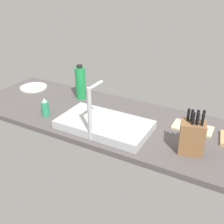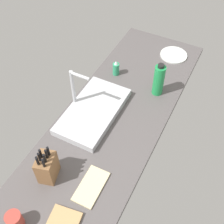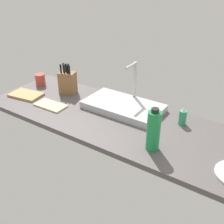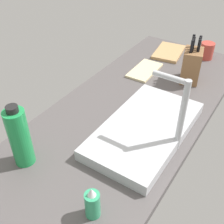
{
  "view_description": "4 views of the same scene",
  "coord_description": "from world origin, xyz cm",
  "px_view_note": "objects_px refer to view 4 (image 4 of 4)",
  "views": [
    {
      "loc": [
        -77.53,
        136.28,
        87.62
      ],
      "look_at": [
        -3.72,
        1.75,
        8.84
      ],
      "focal_mm": 43.21,
      "sensor_mm": 36.0,
      "label": 1
    },
    {
      "loc": [
        -114.47,
        -56.09,
        155.5
      ],
      "look_at": [
        -3.95,
        0.06,
        11.27
      ],
      "focal_mm": 47.18,
      "sensor_mm": 36.0,
      "label": 2
    },
    {
      "loc": [
        85.42,
        -136.51,
        97.48
      ],
      "look_at": [
        -4.15,
        -2.12,
        8.86
      ],
      "focal_mm": 44.11,
      "sensor_mm": 36.0,
      "label": 3
    },
    {
      "loc": [
        77.78,
        51.32,
        84.82
      ],
      "look_at": [
        -2.14,
        -1.02,
        10.88
      ],
      "focal_mm": 45.51,
      "sensor_mm": 36.0,
      "label": 4
    }
  ],
  "objects_px": {
    "sink_basin": "(145,129)",
    "dish_towel": "(145,70)",
    "faucet": "(179,111)",
    "water_bottle": "(20,137)",
    "knife_block": "(192,65)",
    "soap_bottle": "(92,204)",
    "coffee_mug": "(207,51)",
    "cutting_board": "(169,52)"
  },
  "relations": [
    {
      "from": "dish_towel",
      "to": "coffee_mug",
      "type": "distance_m",
      "value": 0.43
    },
    {
      "from": "sink_basin",
      "to": "faucet",
      "type": "relative_size",
      "value": 1.77
    },
    {
      "from": "water_bottle",
      "to": "soap_bottle",
      "type": "bearing_deg",
      "value": 83.07
    },
    {
      "from": "sink_basin",
      "to": "dish_towel",
      "type": "xyz_separation_m",
      "value": [
        -0.48,
        -0.25,
        -0.02
      ]
    },
    {
      "from": "faucet",
      "to": "coffee_mug",
      "type": "height_order",
      "value": "faucet"
    },
    {
      "from": "dish_towel",
      "to": "faucet",
      "type": "bearing_deg",
      "value": 38.5
    },
    {
      "from": "dish_towel",
      "to": "soap_bottle",
      "type": "bearing_deg",
      "value": 18.06
    },
    {
      "from": "water_bottle",
      "to": "dish_towel",
      "type": "relative_size",
      "value": 1.09
    },
    {
      "from": "sink_basin",
      "to": "water_bottle",
      "type": "bearing_deg",
      "value": -38.85
    },
    {
      "from": "faucet",
      "to": "water_bottle",
      "type": "relative_size",
      "value": 1.23
    },
    {
      "from": "cutting_board",
      "to": "water_bottle",
      "type": "relative_size",
      "value": 0.96
    },
    {
      "from": "sink_basin",
      "to": "faucet",
      "type": "height_order",
      "value": "faucet"
    },
    {
      "from": "soap_bottle",
      "to": "coffee_mug",
      "type": "relative_size",
      "value": 1.27
    },
    {
      "from": "sink_basin",
      "to": "knife_block",
      "type": "height_order",
      "value": "knife_block"
    },
    {
      "from": "faucet",
      "to": "coffee_mug",
      "type": "relative_size",
      "value": 3.18
    },
    {
      "from": "sink_basin",
      "to": "faucet",
      "type": "bearing_deg",
      "value": 86.77
    },
    {
      "from": "cutting_board",
      "to": "coffee_mug",
      "type": "relative_size",
      "value": 2.48
    },
    {
      "from": "knife_block",
      "to": "sink_basin",
      "type": "bearing_deg",
      "value": -14.91
    },
    {
      "from": "cutting_board",
      "to": "dish_towel",
      "type": "relative_size",
      "value": 1.04
    },
    {
      "from": "sink_basin",
      "to": "dish_towel",
      "type": "height_order",
      "value": "sink_basin"
    },
    {
      "from": "knife_block",
      "to": "dish_towel",
      "type": "bearing_deg",
      "value": -95.03
    },
    {
      "from": "soap_bottle",
      "to": "cutting_board",
      "type": "bearing_deg",
      "value": -167.05
    },
    {
      "from": "sink_basin",
      "to": "soap_bottle",
      "type": "xyz_separation_m",
      "value": [
        0.43,
        0.04,
        0.03
      ]
    },
    {
      "from": "cutting_board",
      "to": "coffee_mug",
      "type": "height_order",
      "value": "coffee_mug"
    },
    {
      "from": "faucet",
      "to": "cutting_board",
      "type": "height_order",
      "value": "faucet"
    },
    {
      "from": "coffee_mug",
      "to": "cutting_board",
      "type": "bearing_deg",
      "value": -73.77
    },
    {
      "from": "soap_bottle",
      "to": "faucet",
      "type": "bearing_deg",
      "value": 167.97
    },
    {
      "from": "coffee_mug",
      "to": "knife_block",
      "type": "bearing_deg",
      "value": 1.98
    },
    {
      "from": "water_bottle",
      "to": "dish_towel",
      "type": "height_order",
      "value": "water_bottle"
    },
    {
      "from": "soap_bottle",
      "to": "sink_basin",
      "type": "bearing_deg",
      "value": -174.46
    },
    {
      "from": "soap_bottle",
      "to": "dish_towel",
      "type": "height_order",
      "value": "soap_bottle"
    },
    {
      "from": "faucet",
      "to": "cutting_board",
      "type": "xyz_separation_m",
      "value": [
        -0.77,
        -0.36,
        -0.18
      ]
    },
    {
      "from": "water_bottle",
      "to": "coffee_mug",
      "type": "bearing_deg",
      "value": 166.31
    },
    {
      "from": "faucet",
      "to": "dish_towel",
      "type": "height_order",
      "value": "faucet"
    },
    {
      "from": "knife_block",
      "to": "dish_towel",
      "type": "distance_m",
      "value": 0.27
    },
    {
      "from": "sink_basin",
      "to": "water_bottle",
      "type": "height_order",
      "value": "water_bottle"
    },
    {
      "from": "faucet",
      "to": "knife_block",
      "type": "xyz_separation_m",
      "value": [
        -0.53,
        -0.14,
        -0.09
      ]
    },
    {
      "from": "knife_block",
      "to": "soap_bottle",
      "type": "bearing_deg",
      "value": -12.62
    },
    {
      "from": "sink_basin",
      "to": "faucet",
      "type": "xyz_separation_m",
      "value": [
        0.01,
        0.13,
        0.16
      ]
    },
    {
      "from": "sink_basin",
      "to": "coffee_mug",
      "type": "height_order",
      "value": "coffee_mug"
    },
    {
      "from": "sink_basin",
      "to": "cutting_board",
      "type": "height_order",
      "value": "sink_basin"
    },
    {
      "from": "faucet",
      "to": "dish_towel",
      "type": "relative_size",
      "value": 1.33
    }
  ]
}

